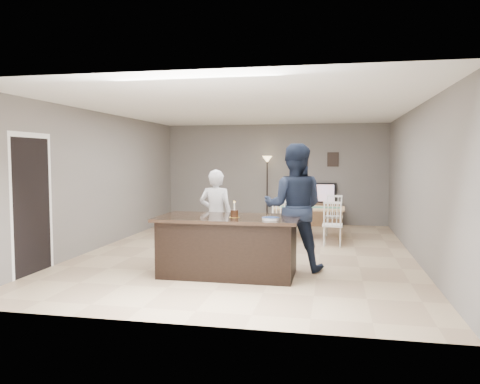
% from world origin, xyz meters
% --- Properties ---
extents(floor, '(8.00, 8.00, 0.00)m').
position_xyz_m(floor, '(0.00, 0.00, 0.00)').
color(floor, tan).
rests_on(floor, ground).
extents(room_shell, '(8.00, 8.00, 8.00)m').
position_xyz_m(room_shell, '(0.00, 0.00, 1.68)').
color(room_shell, slate).
rests_on(room_shell, floor).
extents(kitchen_island, '(2.15, 1.10, 0.90)m').
position_xyz_m(kitchen_island, '(0.00, -1.80, 0.45)').
color(kitchen_island, black).
rests_on(kitchen_island, floor).
extents(tv_console, '(1.20, 0.40, 0.60)m').
position_xyz_m(tv_console, '(1.20, 3.77, 0.30)').
color(tv_console, brown).
rests_on(tv_console, floor).
extents(television, '(0.91, 0.12, 0.53)m').
position_xyz_m(television, '(1.20, 3.84, 0.86)').
color(television, black).
rests_on(television, tv_console).
extents(tv_screen_glow, '(0.78, 0.00, 0.78)m').
position_xyz_m(tv_screen_glow, '(1.20, 3.76, 0.87)').
color(tv_screen_glow, '#D15917').
rests_on(tv_screen_glow, tv_console).
extents(picture_frames, '(1.10, 0.02, 0.38)m').
position_xyz_m(picture_frames, '(1.15, 3.98, 1.75)').
color(picture_frames, black).
rests_on(picture_frames, room_shell).
extents(doorway, '(0.00, 2.10, 2.65)m').
position_xyz_m(doorway, '(-2.99, -2.30, 1.26)').
color(doorway, black).
rests_on(doorway, floor).
extents(woman, '(0.58, 0.38, 1.59)m').
position_xyz_m(woman, '(-0.43, -0.89, 0.80)').
color(woman, silver).
rests_on(woman, floor).
extents(man, '(0.98, 0.77, 2.02)m').
position_xyz_m(man, '(0.95, -1.25, 1.01)').
color(man, '#161E31').
rests_on(man, floor).
extents(birthday_cake, '(0.16, 0.16, 0.24)m').
position_xyz_m(birthday_cake, '(0.11, -1.87, 0.96)').
color(birthday_cake, gold).
rests_on(birthday_cake, kitchen_island).
extents(plate_stack, '(0.25, 0.25, 0.04)m').
position_xyz_m(plate_stack, '(0.68, -2.07, 0.92)').
color(plate_stack, white).
rests_on(plate_stack, kitchen_island).
extents(dining_table, '(1.54, 1.74, 0.92)m').
position_xyz_m(dining_table, '(1.06, 1.59, 0.59)').
color(dining_table, '#A87D5B').
rests_on(dining_table, floor).
extents(floor_lamp, '(0.28, 0.28, 1.84)m').
position_xyz_m(floor_lamp, '(-0.19, 3.79, 1.43)').
color(floor_lamp, black).
rests_on(floor_lamp, floor).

